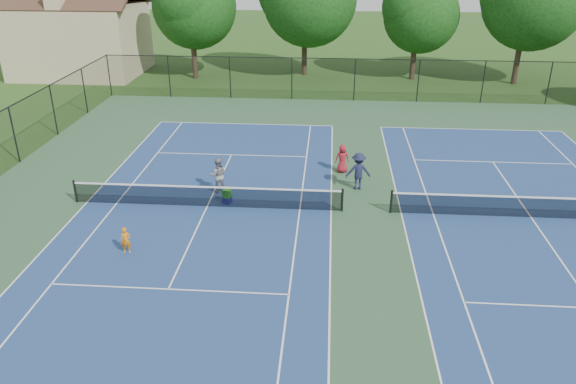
# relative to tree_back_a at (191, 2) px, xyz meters

# --- Properties ---
(ground) EXTENTS (140.00, 140.00, 0.00)m
(ground) POSITION_rel_tree_back_a_xyz_m (13.00, -24.00, -6.04)
(ground) COLOR #234716
(ground) RESTS_ON ground
(court_pad) EXTENTS (36.00, 36.00, 0.01)m
(court_pad) POSITION_rel_tree_back_a_xyz_m (13.00, -24.00, -6.03)
(court_pad) COLOR #2A4B2F
(court_pad) RESTS_ON ground
(tennis_court_left) EXTENTS (12.00, 23.83, 1.07)m
(tennis_court_left) POSITION_rel_tree_back_a_xyz_m (6.00, -24.00, -5.94)
(tennis_court_left) COLOR navy
(tennis_court_left) RESTS_ON ground
(tennis_court_right) EXTENTS (12.00, 23.83, 1.07)m
(tennis_court_right) POSITION_rel_tree_back_a_xyz_m (20.00, -24.00, -5.94)
(tennis_court_right) COLOR navy
(tennis_court_right) RESTS_ON ground
(perimeter_fence) EXTENTS (36.08, 36.08, 3.02)m
(perimeter_fence) POSITION_rel_tree_back_a_xyz_m (13.00, -24.00, -4.44)
(perimeter_fence) COLOR black
(perimeter_fence) RESTS_ON ground
(tree_back_a) EXTENTS (6.80, 6.80, 9.15)m
(tree_back_a) POSITION_rel_tree_back_a_xyz_m (0.00, 0.00, 0.00)
(tree_back_a) COLOR #2D2116
(tree_back_a) RESTS_ON ground
(tree_back_c) EXTENTS (6.00, 6.00, 8.40)m
(tree_back_c) POSITION_rel_tree_back_a_xyz_m (18.00, 1.00, -0.56)
(tree_back_c) COLOR #2D2116
(tree_back_c) RESTS_ON ground
(clapboard_house) EXTENTS (10.80, 8.10, 7.65)m
(clapboard_house) POSITION_rel_tree_back_a_xyz_m (-10.00, 1.00, -2.95)
(clapboard_house) COLOR tan
(clapboard_house) RESTS_ON ground
(child_player) EXTENTS (0.44, 0.34, 1.05)m
(child_player) POSITION_rel_tree_back_a_xyz_m (3.78, -28.12, -5.51)
(child_player) COLOR orange
(child_player) RESTS_ON ground
(instructor) EXTENTS (0.94, 0.81, 1.69)m
(instructor) POSITION_rel_tree_back_a_xyz_m (6.23, -22.41, -5.19)
(instructor) COLOR gray
(instructor) RESTS_ON ground
(bystander_b) EXTENTS (1.22, 0.77, 1.80)m
(bystander_b) POSITION_rel_tree_back_a_xyz_m (12.72, -21.56, -5.14)
(bystander_b) COLOR #1B1D3D
(bystander_b) RESTS_ON ground
(bystander_c) EXTENTS (0.77, 0.56, 1.45)m
(bystander_c) POSITION_rel_tree_back_a_xyz_m (12.00, -19.56, -5.31)
(bystander_c) COLOR maroon
(bystander_c) RESTS_ON ground
(ball_crate) EXTENTS (0.42, 0.40, 0.30)m
(ball_crate) POSITION_rel_tree_back_a_xyz_m (6.83, -23.60, -5.89)
(ball_crate) COLOR #161F9B
(ball_crate) RESTS_ON ground
(ball_hopper) EXTENTS (0.41, 0.38, 0.36)m
(ball_hopper) POSITION_rel_tree_back_a_xyz_m (6.83, -23.60, -5.55)
(ball_hopper) COLOR green
(ball_hopper) RESTS_ON ball_crate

